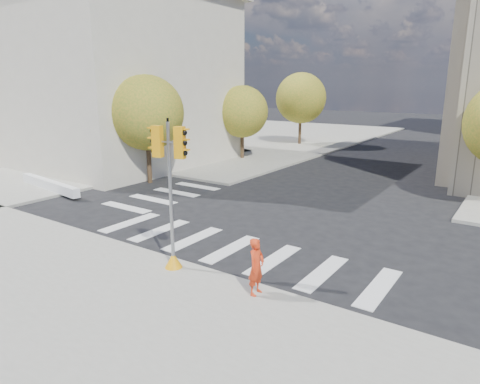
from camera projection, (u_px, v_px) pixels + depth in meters
The scene contains 9 objects.
ground at pixel (262, 234), 17.14m from camera, with size 160.00×160.00×0.00m, color black.
sidewalk_far_left at pixel (233, 136), 48.88m from camera, with size 28.00×40.00×0.15m, color gray.
classical_building at pixel (97, 76), 32.94m from camera, with size 19.00×15.00×12.70m.
tree_lw_near at pixel (146, 113), 25.08m from camera, with size 4.40×4.40×6.41m.
tree_lw_mid at pixel (242, 112), 33.17m from camera, with size 4.00×4.00×5.77m.
tree_lw_far at pixel (301, 98), 40.96m from camera, with size 4.80×4.80×6.95m.
traffic_signal at pixel (171, 207), 13.20m from camera, with size 1.08×0.56×4.74m.
photographer at pixel (256, 267), 11.77m from camera, with size 0.60×0.39×1.63m, color red.
planter_wall at pixel (49, 185), 23.80m from camera, with size 6.00×0.40×0.50m, color white.
Camera 1 is at (8.46, -13.84, 5.85)m, focal length 32.00 mm.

